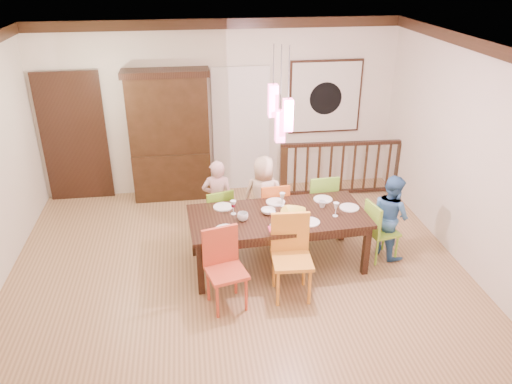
{
  "coord_description": "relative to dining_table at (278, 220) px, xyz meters",
  "views": [
    {
      "loc": [
        -0.55,
        -5.63,
        3.82
      ],
      "look_at": [
        0.29,
        0.23,
        0.97
      ],
      "focal_mm": 35.0,
      "sensor_mm": 36.0,
      "label": 1
    }
  ],
  "objects": [
    {
      "name": "balustrade",
      "position": [
        1.49,
        1.99,
        -0.17
      ],
      "size": [
        2.16,
        0.17,
        0.96
      ],
      "rotation": [
        0.0,
        0.0,
        -0.04
      ],
      "color": "black",
      "rests_on": "floor"
    },
    {
      "name": "chair_near_mid",
      "position": [
        0.05,
        -0.7,
        -0.08
      ],
      "size": [
        0.49,
        0.49,
        1.03
      ],
      "rotation": [
        0.0,
        0.0,
        -0.05
      ],
      "color": "orange",
      "rests_on": "floor"
    },
    {
      "name": "china_hutch",
      "position": [
        -1.39,
        2.33,
        0.42
      ],
      "size": [
        1.38,
        0.46,
        2.18
      ],
      "color": "black",
      "rests_on": "floor"
    },
    {
      "name": "small_bowl",
      "position": [
        -0.12,
        0.06,
        0.11
      ],
      "size": [
        0.24,
        0.24,
        0.06
      ],
      "primitive_type": "imported",
      "rotation": [
        0.0,
        0.0,
        -0.33
      ],
      "color": "white",
      "rests_on": "dining_table"
    },
    {
      "name": "plate_near_mid",
      "position": [
        0.36,
        -0.26,
        0.08
      ],
      "size": [
        0.26,
        0.26,
        0.01
      ],
      "primitive_type": "cylinder",
      "color": "white",
      "rests_on": "dining_table"
    },
    {
      "name": "painting",
      "position": [
        1.26,
        2.5,
        0.93
      ],
      "size": [
        1.25,
        0.06,
        1.25
      ],
      "color": "black",
      "rests_on": "wall_back"
    },
    {
      "name": "person_far_mid",
      "position": [
        -0.06,
        0.84,
        -0.06
      ],
      "size": [
        0.68,
        0.54,
        1.23
      ],
      "primitive_type": "imported",
      "rotation": [
        0.0,
        0.0,
        2.87
      ],
      "color": "beige",
      "rests_on": "floor"
    },
    {
      "name": "wine_glass_b",
      "position": [
        0.1,
        0.25,
        0.17
      ],
      "size": [
        0.08,
        0.08,
        0.19
      ],
      "primitive_type": null,
      "color": "silver",
      "rests_on": "dining_table"
    },
    {
      "name": "floor",
      "position": [
        -0.54,
        0.04,
        -0.67
      ],
      "size": [
        6.0,
        6.0,
        0.0
      ],
      "primitive_type": "plane",
      "color": "olive",
      "rests_on": "ground"
    },
    {
      "name": "crown_molding",
      "position": [
        -0.54,
        0.04,
        2.15
      ],
      "size": [
        6.0,
        5.0,
        0.16
      ],
      "primitive_type": null,
      "color": "black",
      "rests_on": "wall_back"
    },
    {
      "name": "chair_far_left",
      "position": [
        -0.76,
        0.71,
        -0.18
      ],
      "size": [
        0.48,
        0.48,
        0.86
      ],
      "rotation": [
        0.0,
        0.0,
        3.42
      ],
      "color": "#669C21",
      "rests_on": "floor"
    },
    {
      "name": "chair_near_left",
      "position": [
        -0.75,
        -0.79,
        -0.12
      ],
      "size": [
        0.53,
        0.53,
        0.96
      ],
      "rotation": [
        0.0,
        0.0,
        0.25
      ],
      "color": "#C6452A",
      "rests_on": "floor"
    },
    {
      "name": "chair_far_mid",
      "position": [
        0.05,
        0.72,
        -0.16
      ],
      "size": [
        0.43,
        0.43,
        0.9
      ],
      "rotation": [
        0.0,
        0.0,
        3.2
      ],
      "color": "orange",
      "rests_on": "floor"
    },
    {
      "name": "panel_door",
      "position": [
        -2.94,
        2.49,
        0.38
      ],
      "size": [
        1.04,
        0.07,
        2.24
      ],
      "primitive_type": "cube",
      "color": "black",
      "rests_on": "wall_back"
    },
    {
      "name": "wine_glass_a",
      "position": [
        -0.57,
        0.11,
        0.17
      ],
      "size": [
        0.08,
        0.08,
        0.19
      ],
      "primitive_type": null,
      "color": "#590C19",
      "rests_on": "dining_table"
    },
    {
      "name": "plate_far_right",
      "position": [
        0.69,
        0.34,
        0.08
      ],
      "size": [
        0.26,
        0.26,
        0.01
      ],
      "primitive_type": "cylinder",
      "color": "white",
      "rests_on": "dining_table"
    },
    {
      "name": "plate_far_left",
      "position": [
        -0.69,
        0.31,
        0.08
      ],
      "size": [
        0.26,
        0.26,
        0.01
      ],
      "primitive_type": "cylinder",
      "color": "white",
      "rests_on": "dining_table"
    },
    {
      "name": "ceiling",
      "position": [
        -0.54,
        0.04,
        2.23
      ],
      "size": [
        6.0,
        6.0,
        0.0
      ],
      "primitive_type": "plane",
      "rotation": [
        3.14,
        0.0,
        0.0
      ],
      "color": "white",
      "rests_on": "wall_back"
    },
    {
      "name": "cup_left",
      "position": [
        -0.47,
        -0.09,
        0.13
      ],
      "size": [
        0.16,
        0.16,
        0.11
      ],
      "primitive_type": "imported",
      "rotation": [
        0.0,
        0.0,
        -0.15
      ],
      "color": "silver",
      "rests_on": "dining_table"
    },
    {
      "name": "dining_table",
      "position": [
        0.0,
        0.0,
        0.0
      ],
      "size": [
        2.35,
        1.17,
        0.75
      ],
      "rotation": [
        0.0,
        0.0,
        0.06
      ],
      "color": "black",
      "rests_on": "floor"
    },
    {
      "name": "chair_far_right",
      "position": [
        0.78,
        0.82,
        -0.14
      ],
      "size": [
        0.45,
        0.45,
        0.94
      ],
      "rotation": [
        0.0,
        0.0,
        3.2
      ],
      "color": "#77BA33",
      "rests_on": "floor"
    },
    {
      "name": "plate_far_mid",
      "position": [
        0.03,
        0.35,
        0.08
      ],
      "size": [
        0.26,
        0.26,
        0.01
      ],
      "primitive_type": "cylinder",
      "color": "white",
      "rests_on": "dining_table"
    },
    {
      "name": "person_end_right",
      "position": [
        1.57,
        0.05,
        -0.08
      ],
      "size": [
        0.61,
        0.69,
        1.18
      ],
      "primitive_type": "imported",
      "rotation": [
        0.0,
        0.0,
        1.91
      ],
      "color": "#3E71AF",
      "rests_on": "floor"
    },
    {
      "name": "plate_end_right",
      "position": [
        0.97,
        0.05,
        0.08
      ],
      "size": [
        0.26,
        0.26,
        0.01
      ],
      "primitive_type": "cylinder",
      "color": "white",
      "rests_on": "dining_table"
    },
    {
      "name": "serving_bowl",
      "position": [
        0.19,
        -0.06,
        0.12
      ],
      "size": [
        0.42,
        0.42,
        0.08
      ],
      "primitive_type": "imported",
      "rotation": [
        0.0,
        0.0,
        -0.42
      ],
      "color": "gold",
      "rests_on": "dining_table"
    },
    {
      "name": "person_far_left",
      "position": [
        -0.73,
        0.82,
        -0.07
      ],
      "size": [
        0.47,
        0.34,
        1.22
      ],
      "primitive_type": "imported",
      "rotation": [
        0.0,
        0.0,
        3.03
      ],
      "color": "beige",
      "rests_on": "floor"
    },
    {
      "name": "chair_end_right",
      "position": [
        1.43,
        -0.04,
        -0.19
      ],
      "size": [
        0.45,
        0.45,
        0.84
      ],
      "rotation": [
        0.0,
        0.0,
        1.77
      ],
      "color": "#89C233",
      "rests_on": "floor"
    },
    {
      "name": "napkin",
      "position": [
        -0.09,
        -0.36,
        0.08
      ],
      "size": [
        0.18,
        0.14,
        0.01
      ],
      "primitive_type": "cube",
      "color": "#D83359",
      "rests_on": "dining_table"
    },
    {
      "name": "wall_back",
      "position": [
        -0.54,
        2.54,
        0.78
      ],
      "size": [
        6.0,
        0.0,
        6.0
      ],
      "primitive_type": "plane",
      "rotation": [
        1.57,
        0.0,
        0.0
      ],
      "color": "beige",
      "rests_on": "floor"
    },
    {
      "name": "plate_near_left",
      "position": [
        -0.71,
        -0.29,
        0.08
      ],
      "size": [
        0.26,
        0.26,
        0.01
      ],
      "primitive_type": "cylinder",
      "color": "white",
      "rests_on": "dining_table"
    },
    {
      "name": "white_doorway",
      "position": [
        -0.19,
        2.5,
        0.38
      ],
      "size": [
        0.97,
        0.05,
        2.22
      ],
      "primitive_type": "cube",
      "color": "silver",
      "rests_on": "wall_back"
    },
    {
      "name": "cup_right",
      "position": [
        0.62,
        0.13,
        0.12
      ],
      "size": [
        0.13,
        0.13,
        0.09
      ],
      "primitive_type": "imported",
      "rotation": [
        0.0,
        0.0,
        -0.38
      ],
      "color": "silver",
      "rests_on": "dining_table"
    },
    {
      "name": "wine_glass_d",
      "position": [
        0.73,
        -0.13,
        0.17
      ],
      "size": [
        0.08,
        0.08,
        0.19
      ],
      "primitive_type": null,
      "color": "silver",
      "rests_on": "dining_table"
    },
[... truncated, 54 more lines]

